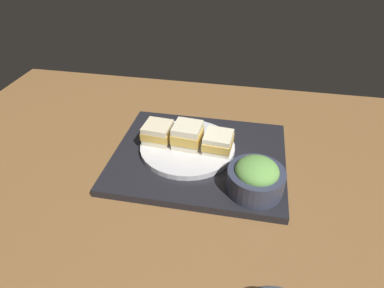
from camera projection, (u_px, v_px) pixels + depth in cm
name	position (u px, v px, depth cm)	size (l,w,h in cm)	color
ground_plane	(186.00, 184.00, 74.70)	(140.00, 100.00, 3.00)	brown
serving_tray	(199.00, 157.00, 79.02)	(40.79, 33.43, 1.81)	black
sandwich_plate	(188.00, 147.00, 79.61)	(23.02, 23.02, 1.35)	silver
sandwich_near	(218.00, 142.00, 76.32)	(7.02, 7.27, 4.45)	#EFE5C1
sandwich_middle	(187.00, 135.00, 77.53)	(7.10, 7.19, 5.68)	#EFE5C1
sandwich_far	(158.00, 132.00, 79.42)	(7.22, 6.94, 4.63)	beige
salad_bowl	(256.00, 177.00, 66.67)	(11.87, 11.87, 7.50)	#33384C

